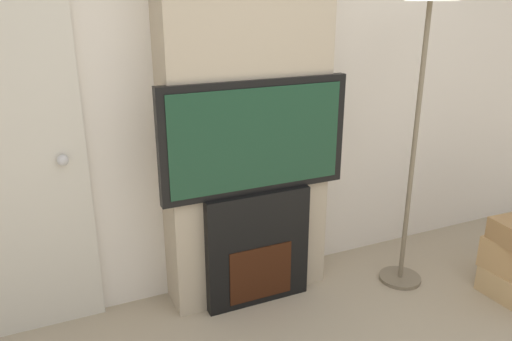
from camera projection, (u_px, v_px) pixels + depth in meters
name	position (u px, v px, depth m)	size (l,w,h in m)	color
wall_back	(234.00, 77.00, 2.98)	(6.00, 0.06, 2.70)	silver
chimney_breast	(246.00, 81.00, 2.83)	(0.99, 0.28, 2.70)	tan
fireplace	(256.00, 247.00, 3.04)	(0.65, 0.15, 0.72)	black
television	(256.00, 138.00, 2.81)	(1.13, 0.07, 0.65)	black
floor_lamp	(424.00, 57.00, 2.87)	(0.32, 0.32, 1.88)	#726651
entry_door	(0.00, 158.00, 2.53)	(0.84, 0.09, 2.06)	beige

